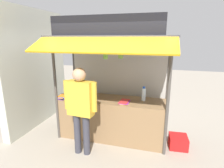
% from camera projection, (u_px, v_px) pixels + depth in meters
% --- Properties ---
extents(ground_plane, '(20.00, 20.00, 0.00)m').
position_uv_depth(ground_plane, '(112.00, 136.00, 4.24)').
color(ground_plane, '#9E9384').
extents(stall_counter, '(2.33, 0.71, 0.92)m').
position_uv_depth(stall_counter, '(112.00, 118.00, 4.13)').
color(stall_counter, olive).
rests_on(stall_counter, ground).
extents(stall_structure, '(2.53, 1.64, 2.63)m').
position_uv_depth(stall_structure, '(114.00, 67.00, 3.99)').
color(stall_structure, '#4C4742').
rests_on(stall_structure, ground).
extents(water_bottle_back_right, '(0.09, 0.09, 0.31)m').
position_uv_depth(water_bottle_back_right, '(83.00, 89.00, 4.28)').
color(water_bottle_back_right, silver).
rests_on(water_bottle_back_right, stall_counter).
extents(water_bottle_mid_right, '(0.09, 0.09, 0.31)m').
position_uv_depth(water_bottle_mid_right, '(144.00, 94.00, 3.90)').
color(water_bottle_mid_right, silver).
rests_on(water_bottle_mid_right, stall_counter).
extents(water_bottle_front_right, '(0.08, 0.08, 0.29)m').
position_uv_depth(water_bottle_front_right, '(74.00, 88.00, 4.40)').
color(water_bottle_front_right, silver).
rests_on(water_bottle_front_right, stall_counter).
extents(water_bottle_left, '(0.06, 0.06, 0.22)m').
position_uv_depth(water_bottle_left, '(95.00, 93.00, 4.12)').
color(water_bottle_left, silver).
rests_on(water_bottle_left, stall_counter).
extents(magazine_stack_rear_center, '(0.22, 0.32, 0.04)m').
position_uv_depth(magazine_stack_rear_center, '(124.00, 102.00, 3.81)').
color(magazine_stack_rear_center, yellow).
rests_on(magazine_stack_rear_center, stall_counter).
extents(magazine_stack_right, '(0.19, 0.27, 0.08)m').
position_uv_depth(magazine_stack_right, '(63.00, 97.00, 4.07)').
color(magazine_stack_right, purple).
rests_on(magazine_stack_right, stall_counter).
extents(banana_bunch_inner_left, '(0.10, 0.11, 0.30)m').
position_uv_depth(banana_bunch_inner_left, '(106.00, 55.00, 3.34)').
color(banana_bunch_inner_left, '#332D23').
extents(banana_bunch_rightmost, '(0.11, 0.10, 0.29)m').
position_uv_depth(banana_bunch_rightmost, '(121.00, 54.00, 3.27)').
color(banana_bunch_rightmost, '#332D23').
extents(vendor_person, '(0.65, 0.25, 1.72)m').
position_uv_depth(vendor_person, '(81.00, 104.00, 3.39)').
color(vendor_person, '#383842').
rests_on(vendor_person, ground).
extents(plastic_crate, '(0.39, 0.39, 0.25)m').
position_uv_depth(plastic_crate, '(178.00, 142.00, 3.80)').
color(plastic_crate, red).
rests_on(plastic_crate, ground).
extents(neighbour_wall, '(0.20, 2.40, 2.94)m').
position_uv_depth(neighbour_wall, '(36.00, 68.00, 4.71)').
color(neighbour_wall, beige).
rests_on(neighbour_wall, ground).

